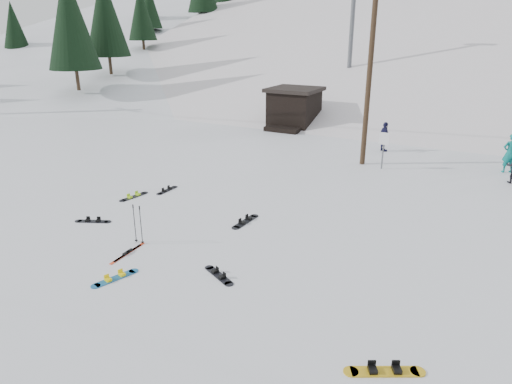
% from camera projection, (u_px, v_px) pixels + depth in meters
% --- Properties ---
extents(ground, '(200.00, 200.00, 0.00)m').
position_uv_depth(ground, '(155.00, 275.00, 13.02)').
color(ground, white).
rests_on(ground, ground).
extents(ski_slope, '(60.00, 85.24, 65.97)m').
position_uv_depth(ski_slope, '(425.00, 172.00, 62.59)').
color(ski_slope, white).
rests_on(ski_slope, ground).
extents(ridge_left, '(47.54, 95.03, 58.38)m').
position_uv_depth(ridge_left, '(183.00, 146.00, 72.59)').
color(ridge_left, white).
rests_on(ridge_left, ground).
extents(treeline_left, '(20.00, 64.00, 10.00)m').
position_uv_depth(treeline_left, '(154.00, 80.00, 61.34)').
color(treeline_left, black).
rests_on(treeline_left, ground).
extents(treeline_crest, '(50.00, 6.00, 10.00)m').
position_uv_depth(treeline_crest, '(462.00, 66.00, 84.16)').
color(treeline_crest, black).
rests_on(treeline_crest, ski_slope).
extents(utility_pole, '(2.00, 0.26, 9.00)m').
position_uv_depth(utility_pole, '(370.00, 71.00, 22.12)').
color(utility_pole, '#3A2819').
rests_on(utility_pole, ground).
extents(trail_sign, '(0.50, 0.09, 1.85)m').
position_uv_depth(trail_sign, '(384.00, 144.00, 22.43)').
color(trail_sign, '#595B60').
rests_on(trail_sign, ground).
extents(lift_hut, '(3.40, 4.10, 2.75)m').
position_uv_depth(lift_hut, '(294.00, 108.00, 32.12)').
color(lift_hut, black).
rests_on(lift_hut, ground).
extents(lift_tower_near, '(2.20, 0.36, 8.00)m').
position_uv_depth(lift_tower_near, '(353.00, 12.00, 36.96)').
color(lift_tower_near, '#595B60').
rests_on(lift_tower_near, ski_slope).
extents(hero_snowboard, '(0.61, 1.39, 0.10)m').
position_uv_depth(hero_snowboard, '(115.00, 278.00, 12.84)').
color(hero_snowboard, '#1864A0').
rests_on(hero_snowboard, ground).
extents(hero_skis, '(0.20, 1.59, 0.08)m').
position_uv_depth(hero_skis, '(128.00, 253.00, 14.28)').
color(hero_skis, red).
rests_on(hero_skis, ground).
extents(ski_poles, '(0.37, 0.10, 1.33)m').
position_uv_depth(ski_poles, '(138.00, 224.00, 14.75)').
color(ski_poles, black).
rests_on(ski_poles, ground).
extents(board_scatter_a, '(1.25, 0.71, 0.09)m').
position_uv_depth(board_scatter_a, '(93.00, 221.00, 16.62)').
color(board_scatter_a, black).
rests_on(board_scatter_a, ground).
extents(board_scatter_b, '(0.25, 1.30, 0.09)m').
position_uv_depth(board_scatter_b, '(167.00, 190.00, 19.80)').
color(board_scatter_b, black).
rests_on(board_scatter_b, ground).
extents(board_scatter_c, '(0.43, 1.43, 0.10)m').
position_uv_depth(board_scatter_c, '(134.00, 196.00, 19.05)').
color(board_scatter_c, black).
rests_on(board_scatter_c, ground).
extents(board_scatter_d, '(1.25, 0.76, 0.10)m').
position_uv_depth(board_scatter_d, '(219.00, 275.00, 12.99)').
color(board_scatter_d, black).
rests_on(board_scatter_d, ground).
extents(board_scatter_e, '(1.53, 0.98, 0.12)m').
position_uv_depth(board_scatter_e, '(384.00, 371.00, 9.35)').
color(board_scatter_e, gold).
rests_on(board_scatter_e, ground).
extents(board_scatter_f, '(0.36, 1.56, 0.11)m').
position_uv_depth(board_scatter_f, '(245.00, 221.00, 16.59)').
color(board_scatter_f, black).
rests_on(board_scatter_f, ground).
extents(skier_teal, '(0.84, 0.74, 1.94)m').
position_uv_depth(skier_teal, '(510.00, 153.00, 21.99)').
color(skier_teal, '#0B6E6A').
rests_on(skier_teal, ground).
extents(skier_navy, '(0.94, 1.02, 1.68)m').
position_uv_depth(skier_navy, '(384.00, 137.00, 25.87)').
color(skier_navy, '#17173A').
rests_on(skier_navy, ground).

